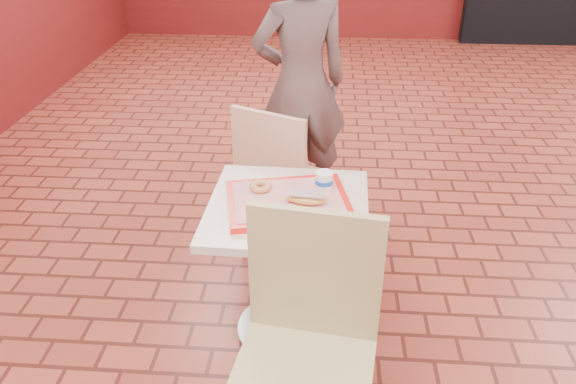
# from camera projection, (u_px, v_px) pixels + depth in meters

# --- Properties ---
(main_table) EXTENTS (0.66, 0.66, 0.70)m
(main_table) POSITION_uv_depth(u_px,v_px,m) (288.00, 249.00, 2.44)
(main_table) COLOR beige
(main_table) RESTS_ON ground
(chair_main_front) EXTENTS (0.51, 0.51, 0.98)m
(chair_main_front) POSITION_uv_depth(u_px,v_px,m) (307.00, 340.00, 1.86)
(chair_main_front) COLOR tan
(chair_main_front) RESTS_ON ground
(chair_main_back) EXTENTS (0.55, 0.55, 0.89)m
(chair_main_back) POSITION_uv_depth(u_px,v_px,m) (280.00, 176.00, 2.97)
(chair_main_back) COLOR #DCAB84
(chair_main_back) RESTS_ON ground
(customer) EXTENTS (0.68, 0.56, 1.61)m
(customer) POSITION_uv_depth(u_px,v_px,m) (301.00, 84.00, 3.32)
(customer) COLOR brown
(customer) RESTS_ON ground
(serving_tray) EXTENTS (0.50, 0.39, 0.03)m
(serving_tray) POSITION_uv_depth(u_px,v_px,m) (288.00, 201.00, 2.32)
(serving_tray) COLOR red
(serving_tray) RESTS_ON main_table
(ring_donut) EXTENTS (0.12, 0.12, 0.03)m
(ring_donut) POSITION_uv_depth(u_px,v_px,m) (260.00, 186.00, 2.37)
(ring_donut) COLOR #C18046
(ring_donut) RESTS_ON serving_tray
(long_john_donut) EXTENTS (0.17, 0.09, 0.05)m
(long_john_donut) POSITION_uv_depth(u_px,v_px,m) (306.00, 198.00, 2.27)
(long_john_donut) COLOR #D88D3F
(long_john_donut) RESTS_ON serving_tray
(paper_cup) EXTENTS (0.07, 0.07, 0.09)m
(paper_cup) POSITION_uv_depth(u_px,v_px,m) (324.00, 182.00, 2.34)
(paper_cup) COLOR white
(paper_cup) RESTS_ON serving_tray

